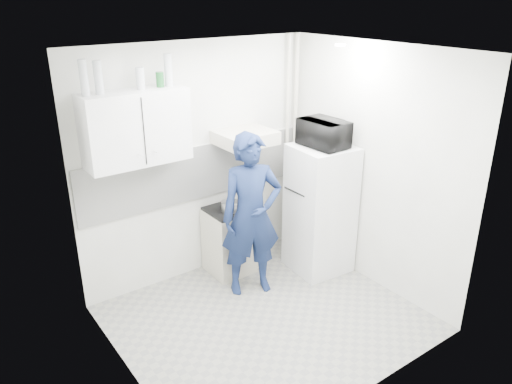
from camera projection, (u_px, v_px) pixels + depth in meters
floor at (267, 318)px, 5.00m from camera, size 2.80×2.80×0.00m
ceiling at (269, 51)px, 4.01m from camera, size 2.80×2.80×0.00m
wall_back at (199, 163)px, 5.44m from camera, size 2.80×0.00×2.80m
wall_left at (120, 242)px, 3.74m from camera, size 0.00×2.60×2.60m
wall_right at (373, 169)px, 5.27m from camera, size 0.00×2.60×2.60m
person at (251, 215)px, 5.18m from camera, size 0.75×0.61×1.76m
stove at (229, 241)px, 5.72m from camera, size 0.47×0.47×0.75m
fridge at (320, 209)px, 5.66m from camera, size 0.67×0.67×1.49m
stove_top at (228, 210)px, 5.57m from camera, size 0.45×0.45×0.03m
saucepan at (230, 206)px, 5.51m from camera, size 0.19×0.19×0.11m
microwave at (324, 133)px, 5.32m from camera, size 0.53×0.37×0.29m
bottle_a at (84, 78)px, 4.27m from camera, size 0.07×0.07×0.31m
bottle_b at (98, 78)px, 4.34m from camera, size 0.08×0.08×0.29m
canister_a at (140, 78)px, 4.57m from camera, size 0.08×0.08×0.20m
canister_b at (160, 80)px, 4.69m from camera, size 0.07×0.07×0.14m
bottle_e at (168, 70)px, 4.71m from camera, size 0.08×0.08×0.30m
upper_cabinet at (136, 128)px, 4.69m from camera, size 1.00×0.35×0.70m
range_hood at (245, 137)px, 5.40m from camera, size 0.60×0.50×0.14m
backsplash at (200, 172)px, 5.47m from camera, size 2.74×0.03×0.60m
pipe_a at (295, 144)px, 6.09m from camera, size 0.05×0.05×2.60m
pipe_b at (287, 146)px, 6.02m from camera, size 0.04×0.04×2.60m
ceiling_spot_fixture at (340, 45)px, 4.72m from camera, size 0.10×0.10×0.02m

